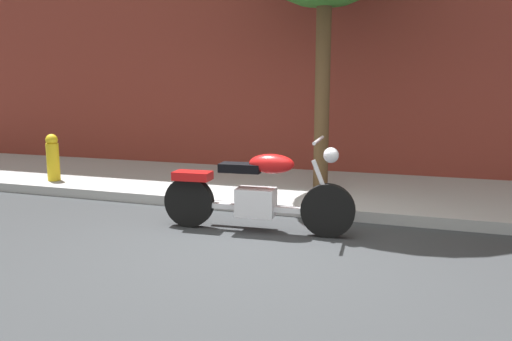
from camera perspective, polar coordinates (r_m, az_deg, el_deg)
ground_plane at (r=5.21m, az=-0.14°, el=-8.75°), size 60.00×60.00×0.00m
sidewalk at (r=7.70m, az=6.36°, el=-2.22°), size 20.48×2.86×0.14m
motorcycle at (r=5.60m, az=-0.02°, el=-2.66°), size 2.25×0.70×1.10m
fire_hydrant at (r=8.64m, az=-22.59°, el=0.98°), size 0.20×0.20×0.91m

